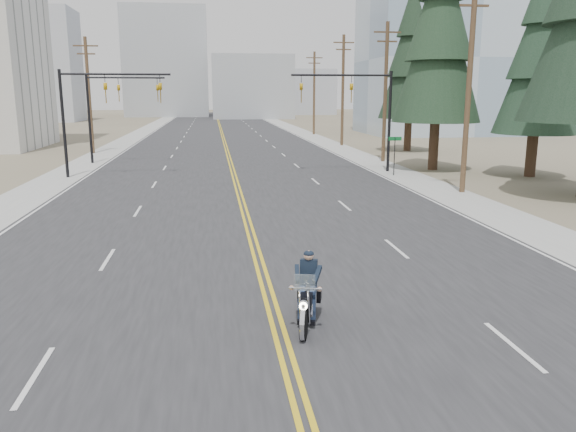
# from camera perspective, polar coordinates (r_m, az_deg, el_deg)

# --- Properties ---
(road) EXTENTS (20.00, 200.00, 0.01)m
(road) POSITION_cam_1_polar(r_m,az_deg,el_deg) (76.85, -6.68, 8.14)
(road) COLOR #303033
(road) RESTS_ON ground
(sidewalk_left) EXTENTS (3.00, 200.00, 0.01)m
(sidewalk_left) POSITION_cam_1_polar(r_m,az_deg,el_deg) (77.50, -15.29, 7.83)
(sidewalk_left) COLOR #A5A5A0
(sidewalk_left) RESTS_ON ground
(sidewalk_right) EXTENTS (3.00, 200.00, 0.01)m
(sidewalk_right) POSITION_cam_1_polar(r_m,az_deg,el_deg) (77.92, 1.90, 8.27)
(sidewalk_right) COLOR #A5A5A0
(sidewalk_right) RESTS_ON ground
(traffic_mast_left) EXTENTS (7.10, 0.26, 7.00)m
(traffic_mast_left) POSITION_cam_1_polar(r_m,az_deg,el_deg) (39.38, -19.10, 10.90)
(traffic_mast_left) COLOR black
(traffic_mast_left) RESTS_ON ground
(traffic_mast_right) EXTENTS (7.10, 0.26, 7.00)m
(traffic_mast_right) POSITION_cam_1_polar(r_m,az_deg,el_deg) (40.03, 7.52, 11.47)
(traffic_mast_right) COLOR black
(traffic_mast_right) RESTS_ON ground
(traffic_mast_far) EXTENTS (6.10, 0.26, 7.00)m
(traffic_mast_far) POSITION_cam_1_polar(r_m,az_deg,el_deg) (47.31, -17.62, 11.04)
(traffic_mast_far) COLOR black
(traffic_mast_far) RESTS_ON ground
(street_sign) EXTENTS (0.90, 0.06, 2.62)m
(street_sign) POSITION_cam_1_polar(r_m,az_deg,el_deg) (38.80, 10.79, 6.70)
(street_sign) COLOR black
(street_sign) RESTS_ON ground
(utility_pole_b) EXTENTS (2.20, 0.30, 11.50)m
(utility_pole_b) POSITION_cam_1_polar(r_m,az_deg,el_deg) (32.76, 17.92, 12.67)
(utility_pole_b) COLOR brown
(utility_pole_b) RESTS_ON ground
(utility_pole_c) EXTENTS (2.20, 0.30, 11.00)m
(utility_pole_c) POSITION_cam_1_polar(r_m,az_deg,el_deg) (46.77, 9.87, 12.47)
(utility_pole_c) COLOR brown
(utility_pole_c) RESTS_ON ground
(utility_pole_d) EXTENTS (2.20, 0.30, 11.50)m
(utility_pole_d) POSITION_cam_1_polar(r_m,az_deg,el_deg) (61.25, 5.59, 12.74)
(utility_pole_d) COLOR brown
(utility_pole_d) RESTS_ON ground
(utility_pole_e) EXTENTS (2.20, 0.30, 11.00)m
(utility_pole_e) POSITION_cam_1_polar(r_m,az_deg,el_deg) (77.90, 2.67, 12.48)
(utility_pole_e) COLOR brown
(utility_pole_e) RESTS_ON ground
(utility_pole_left) EXTENTS (2.20, 0.30, 10.50)m
(utility_pole_left) POSITION_cam_1_polar(r_m,az_deg,el_deg) (55.76, -19.56, 11.63)
(utility_pole_left) COLOR brown
(utility_pole_left) RESTS_ON ground
(glass_building) EXTENTS (24.00, 16.00, 20.00)m
(glass_building) POSITION_cam_1_polar(r_m,az_deg,el_deg) (83.74, 16.42, 14.92)
(glass_building) COLOR #9EB5CC
(glass_building) RESTS_ON ground
(haze_bldg_a) EXTENTS (14.00, 12.00, 22.00)m
(haze_bldg_a) POSITION_cam_1_polar(r_m,az_deg,el_deg) (126.32, -23.82, 13.79)
(haze_bldg_a) COLOR #B7BCC6
(haze_bldg_a) RESTS_ON ground
(haze_bldg_b) EXTENTS (18.00, 14.00, 14.00)m
(haze_bldg_b) POSITION_cam_1_polar(r_m,az_deg,el_deg) (131.99, -3.69, 12.93)
(haze_bldg_b) COLOR #ADB2B7
(haze_bldg_b) RESTS_ON ground
(haze_bldg_c) EXTENTS (16.00, 12.00, 18.00)m
(haze_bldg_c) POSITION_cam_1_polar(r_m,az_deg,el_deg) (123.84, 12.21, 13.66)
(haze_bldg_c) COLOR #B7BCC6
(haze_bldg_c) RESTS_ON ground
(haze_bldg_d) EXTENTS (20.00, 15.00, 26.00)m
(haze_bldg_d) POSITION_cam_1_polar(r_m,az_deg,el_deg) (147.22, -12.22, 14.95)
(haze_bldg_d) COLOR #ADB2B7
(haze_bldg_d) RESTS_ON ground
(haze_bldg_e) EXTENTS (14.00, 14.00, 12.00)m
(haze_bldg_e) POSITION_cam_1_polar(r_m,az_deg,el_deg) (158.86, 1.93, 12.47)
(haze_bldg_e) COLOR #B7BCC6
(haze_bldg_e) RESTS_ON ground
(motorcyclist) EXTENTS (1.53, 2.44, 1.77)m
(motorcyclist) POSITION_cam_1_polar(r_m,az_deg,el_deg) (13.41, 1.97, -7.53)
(motorcyclist) COLOR black
(motorcyclist) RESTS_ON ground
(conifer_mid) EXTENTS (5.39, 5.39, 14.38)m
(conifer_mid) POSITION_cam_1_polar(r_m,az_deg,el_deg) (40.98, 24.32, 15.18)
(conifer_mid) COLOR #382619
(conifer_mid) RESTS_ON ground
(conifer_tall) EXTENTS (6.25, 6.25, 17.36)m
(conifer_tall) POSITION_cam_1_polar(r_m,az_deg,el_deg) (42.64, 15.20, 17.98)
(conifer_tall) COLOR #382619
(conifer_tall) RESTS_ON ground
(conifer_far) EXTENTS (5.89, 5.89, 15.78)m
(conifer_far) POSITION_cam_1_polar(r_m,az_deg,el_deg) (56.46, 12.42, 15.68)
(conifer_far) COLOR #382619
(conifer_far) RESTS_ON ground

